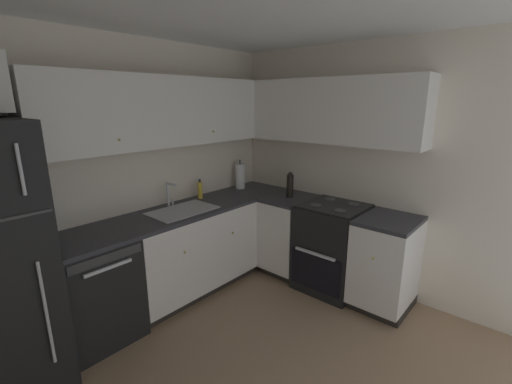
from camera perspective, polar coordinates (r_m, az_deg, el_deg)
ground_plane at (r=2.85m, az=-0.50°, el=-27.77°), size 3.46×3.08×0.02m
wall_back at (r=3.42m, az=-20.66°, el=2.43°), size 3.56×0.05×2.48m
wall_right at (r=3.66m, az=17.97°, el=3.46°), size 0.05×3.18×2.48m
dishwasher at (r=3.19m, az=-25.36°, el=-14.54°), size 0.60×0.63×0.86m
lower_cabinets_back at (r=3.63m, az=-10.83°, el=-9.57°), size 1.38×0.62×0.86m
countertop_back at (r=3.47m, az=-11.19°, el=-2.91°), size 2.58×0.60×0.03m
lower_cabinets_right at (r=3.68m, az=12.91°, el=-9.34°), size 0.62×1.57×0.86m
countertop_right at (r=3.52m, az=13.30°, el=-2.76°), size 0.60×1.57×0.03m
oven_range at (r=3.70m, az=12.55°, el=-8.81°), size 0.68×0.62×1.04m
upper_cabinets_back at (r=3.33m, az=-15.77°, el=12.73°), size 2.26×0.34×0.63m
upper_cabinets_right at (r=3.65m, az=10.45°, el=13.18°), size 0.32×2.12×0.63m
sink at (r=3.40m, az=-12.04°, el=-3.71°), size 0.63×0.40×0.10m
faucet at (r=3.52m, az=-14.22°, el=-0.05°), size 0.07×0.16×0.25m
soap_bottle at (r=3.76m, az=-9.30°, el=0.33°), size 0.05×0.05×0.21m
paper_towel_roll at (r=4.13m, az=-2.67°, el=2.63°), size 0.11×0.11×0.36m
oil_bottle at (r=3.77m, az=5.67°, el=1.08°), size 0.08×0.08×0.28m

